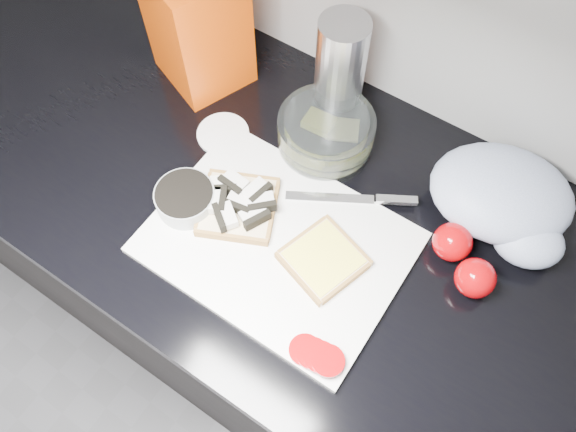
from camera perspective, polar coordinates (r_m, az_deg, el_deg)
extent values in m
cube|color=black|center=(1.37, 1.61, -9.27)|extent=(3.50, 0.60, 0.86)
cube|color=black|center=(0.96, 2.28, -0.22)|extent=(3.50, 0.64, 0.04)
cube|color=white|center=(0.90, -1.06, -2.73)|extent=(0.40, 0.30, 0.01)
cube|color=beige|center=(0.92, -5.09, 0.94)|extent=(0.16, 0.16, 0.02)
cube|color=silver|center=(0.93, -6.61, 3.26)|extent=(0.05, 0.04, 0.02)
cube|color=black|center=(0.93, -6.61, 3.26)|extent=(0.04, 0.04, 0.02)
cube|color=silver|center=(0.93, -5.36, 3.47)|extent=(0.04, 0.03, 0.02)
cube|color=black|center=(0.93, -5.36, 3.47)|extent=(0.05, 0.01, 0.02)
cube|color=silver|center=(0.92, -3.33, 2.60)|extent=(0.03, 0.05, 0.02)
cube|color=black|center=(0.92, -3.33, 2.60)|extent=(0.02, 0.05, 0.02)
cube|color=silver|center=(0.91, -7.40, 1.59)|extent=(0.04, 0.05, 0.02)
cube|color=black|center=(0.91, -7.40, 1.59)|extent=(0.03, 0.04, 0.02)
cube|color=silver|center=(0.91, -4.86, 1.40)|extent=(0.05, 0.03, 0.02)
cube|color=black|center=(0.91, -4.86, 1.40)|extent=(0.05, 0.02, 0.02)
cube|color=silver|center=(0.89, -3.54, 0.15)|extent=(0.04, 0.05, 0.02)
cube|color=black|center=(0.89, -3.54, 0.15)|extent=(0.03, 0.05, 0.02)
cube|color=silver|center=(0.89, -6.20, 0.04)|extent=(0.05, 0.04, 0.02)
cube|color=black|center=(0.89, -6.20, 0.04)|extent=(0.04, 0.03, 0.02)
cube|color=silver|center=(0.90, -2.76, 1.49)|extent=(0.05, 0.05, 0.02)
cube|color=black|center=(0.90, -2.76, 1.49)|extent=(0.04, 0.04, 0.02)
cube|color=beige|center=(0.88, 3.62, -4.43)|extent=(0.14, 0.14, 0.01)
cube|color=#FFEF4B|center=(0.87, 3.65, -4.20)|extent=(0.12, 0.12, 0.00)
cylinder|color=#AC0308|center=(0.83, 1.74, -13.44)|extent=(0.07, 0.07, 0.01)
cylinder|color=#AC0308|center=(0.83, 2.51, -13.77)|extent=(0.06, 0.06, 0.01)
cylinder|color=#AC0308|center=(0.82, 3.30, -14.10)|extent=(0.06, 0.06, 0.01)
cylinder|color=#AC0308|center=(0.82, 4.10, -14.44)|extent=(0.05, 0.05, 0.01)
cube|color=silver|center=(0.94, 4.25, 1.88)|extent=(0.14, 0.09, 0.00)
cube|color=silver|center=(0.95, 10.97, 1.60)|extent=(0.07, 0.05, 0.01)
cylinder|color=#9DA2A2|center=(0.94, -10.31, 1.54)|extent=(0.10, 0.10, 0.05)
cylinder|color=black|center=(0.92, -10.50, 2.17)|extent=(0.09, 0.09, 0.01)
cylinder|color=white|center=(1.03, -6.62, 8.30)|extent=(0.12, 0.12, 0.01)
cylinder|color=silver|center=(0.99, 3.85, 8.39)|extent=(0.17, 0.17, 0.07)
cube|color=#FFEF4B|center=(0.99, 3.11, 8.57)|extent=(0.05, 0.04, 0.04)
cube|color=#D2C37D|center=(1.00, 5.38, 7.59)|extent=(0.07, 0.07, 0.01)
cube|color=#CE3E03|center=(1.05, -9.16, 18.72)|extent=(0.19, 0.18, 0.24)
cylinder|color=silver|center=(0.99, 5.29, 14.52)|extent=(0.09, 0.09, 0.20)
ellipsoid|color=silver|center=(0.96, 20.83, 2.17)|extent=(0.27, 0.24, 0.10)
ellipsoid|color=silver|center=(0.95, 23.20, -2.35)|extent=(0.13, 0.12, 0.07)
sphere|color=#AC0308|center=(0.91, 16.36, -2.56)|extent=(0.06, 0.06, 0.06)
sphere|color=#AC0308|center=(0.90, 18.48, -6.00)|extent=(0.06, 0.06, 0.06)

